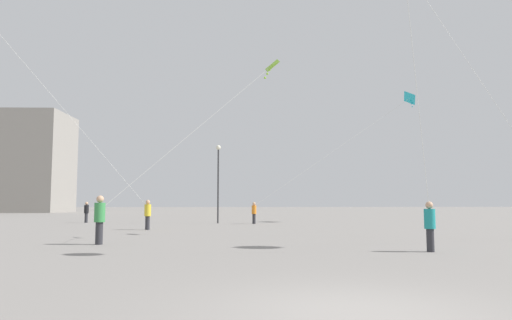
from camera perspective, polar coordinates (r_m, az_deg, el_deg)
ground_plane at (r=7.49m, az=11.67°, el=-17.33°), size 300.00×300.00×0.00m
person_in_orange at (r=35.34m, az=-0.24°, el=-6.25°), size 0.35×0.35×1.60m
person_in_green at (r=19.16m, az=-18.24°, el=-6.57°), size 0.40×0.40×1.86m
person_in_yellow at (r=28.52m, az=-12.86°, el=-6.26°), size 0.38×0.38×1.73m
person_in_teal at (r=16.55m, az=20.12°, el=-7.23°), size 0.35×0.35×1.62m
person_in_black at (r=39.58m, az=-19.67°, el=-5.81°), size 0.35×0.35×1.62m
kite_cyan_delta at (r=40.68m, az=17.69°, el=6.86°), size 13.17×2.61×9.16m
kite_lime_delta at (r=21.76m, az=1.27°, el=10.76°), size 7.22×2.93×6.74m
building_left_hall at (r=85.51m, az=-27.84°, el=-0.29°), size 19.43×11.52×15.71m
lamppost_east at (r=36.58m, az=-4.55°, el=-1.44°), size 0.36×0.36×5.98m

